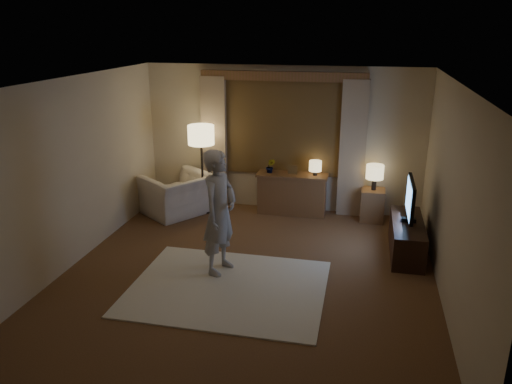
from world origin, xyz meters
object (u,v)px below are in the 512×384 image
(armchair, at_px, (178,195))
(tv_stand, at_px, (407,237))
(person, at_px, (219,212))
(sideboard, at_px, (292,195))
(side_table, at_px, (372,205))

(armchair, distance_m, tv_stand, 4.00)
(armchair, height_order, person, person)
(armchair, bearing_deg, sideboard, 138.59)
(armchair, bearing_deg, side_table, 132.27)
(sideboard, relative_size, person, 0.70)
(sideboard, xyz_separation_m, person, (-0.62, -2.46, 0.53))
(sideboard, distance_m, armchair, 2.05)
(side_table, bearing_deg, tv_stand, -68.07)
(side_table, xyz_separation_m, tv_stand, (0.50, -1.24, -0.03))
(sideboard, xyz_separation_m, armchair, (-1.99, -0.47, 0.01))
(sideboard, relative_size, armchair, 1.08)
(sideboard, distance_m, tv_stand, 2.31)
(armchair, xyz_separation_m, tv_stand, (3.91, -0.82, -0.11))
(sideboard, height_order, armchair, armchair)
(tv_stand, bearing_deg, person, -155.26)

